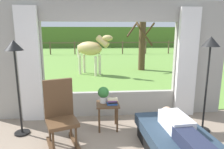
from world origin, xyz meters
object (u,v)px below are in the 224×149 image
(rocking_chair, at_px, (60,114))
(potted_plant, at_px, (103,94))
(reclining_person, at_px, (181,129))
(book_stack, at_px, (112,101))
(side_table, at_px, (108,108))
(floor_lamp_right, at_px, (209,56))
(recliner_sofa, at_px, (178,146))
(horse, at_px, (91,49))
(pasture_tree, at_px, (142,43))
(floor_lamp_left, at_px, (15,60))

(rocking_chair, height_order, potted_plant, rocking_chair)
(reclining_person, relative_size, book_stack, 6.86)
(side_table, xyz_separation_m, book_stack, (0.09, -0.05, 0.15))
(potted_plant, xyz_separation_m, floor_lamp_right, (1.91, -0.31, 0.76))
(floor_lamp_right, bearing_deg, recliner_sofa, -135.23)
(book_stack, relative_size, floor_lamp_right, 0.12)
(rocking_chair, xyz_separation_m, floor_lamp_right, (2.66, 0.25, 0.92))
(horse, xyz_separation_m, pasture_tree, (2.44, 0.92, 0.20))
(recliner_sofa, relative_size, horse, 1.01)
(floor_lamp_right, distance_m, pasture_tree, 6.31)
(side_table, bearing_deg, recliner_sofa, -47.74)
(reclining_person, distance_m, floor_lamp_right, 1.54)
(pasture_tree, bearing_deg, floor_lamp_left, -120.89)
(side_table, relative_size, pasture_tree, 0.17)
(recliner_sofa, xyz_separation_m, rocking_chair, (-1.81, 0.58, 0.33))
(rocking_chair, bearing_deg, floor_lamp_right, -14.63)
(rocking_chair, distance_m, floor_lamp_right, 2.82)
(book_stack, bearing_deg, side_table, 148.53)
(rocking_chair, relative_size, potted_plant, 3.50)
(floor_lamp_left, bearing_deg, reclining_person, -21.99)
(horse, bearing_deg, floor_lamp_left, 20.53)
(reclining_person, height_order, pasture_tree, pasture_tree)
(pasture_tree, bearing_deg, side_table, -108.61)
(reclining_person, bearing_deg, book_stack, 125.86)
(potted_plant, relative_size, floor_lamp_right, 0.18)
(rocking_chair, relative_size, horse, 0.65)
(potted_plant, xyz_separation_m, horse, (-0.32, 5.07, 0.45))
(floor_lamp_left, xyz_separation_m, pasture_tree, (3.67, 6.13, -0.06))
(pasture_tree, bearing_deg, potted_plant, -109.46)
(recliner_sofa, xyz_separation_m, floor_lamp_left, (-2.62, 1.01, 1.20))
(pasture_tree, bearing_deg, rocking_chair, -113.58)
(floor_lamp_left, bearing_deg, floor_lamp_right, -2.86)
(horse, bearing_deg, recliner_sofa, 46.42)
(floor_lamp_right, bearing_deg, pasture_tree, 88.13)
(side_table, xyz_separation_m, potted_plant, (-0.08, 0.06, 0.28))
(floor_lamp_right, height_order, horse, floor_lamp_right)
(floor_lamp_left, relative_size, pasture_tree, 0.58)
(horse, bearing_deg, floor_lamp_right, 56.35)
(recliner_sofa, height_order, pasture_tree, pasture_tree)
(recliner_sofa, xyz_separation_m, potted_plant, (-1.07, 1.15, 0.48))
(horse, distance_m, pasture_tree, 2.62)
(floor_lamp_left, bearing_deg, potted_plant, 5.17)
(rocking_chair, height_order, pasture_tree, pasture_tree)
(floor_lamp_right, height_order, pasture_tree, pasture_tree)
(rocking_chair, xyz_separation_m, potted_plant, (0.74, 0.57, 0.16))
(side_table, relative_size, horse, 0.30)
(potted_plant, bearing_deg, floor_lamp_left, -174.83)
(potted_plant, height_order, floor_lamp_right, floor_lamp_right)
(book_stack, relative_size, horse, 0.12)
(recliner_sofa, distance_m, side_table, 1.49)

